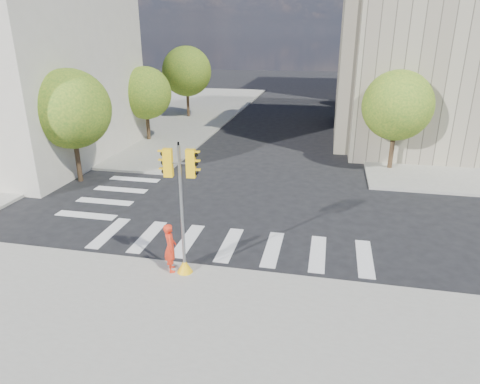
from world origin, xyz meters
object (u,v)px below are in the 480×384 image
traffic_signal (182,220)px  photographer (170,248)px  lamp_near (398,89)px  planter_wall (21,173)px  lamp_far (380,71)px

traffic_signal → photographer: traffic_signal is taller
lamp_near → traffic_signal: 20.87m
lamp_near → planter_wall: lamp_near is taller
traffic_signal → photographer: bearing=171.9°
lamp_far → planter_wall: bearing=-131.9°
traffic_signal → lamp_far: bearing=68.6°
lamp_near → traffic_signal: bearing=-116.1°
photographer → traffic_signal: bearing=-119.8°
lamp_far → traffic_signal: size_ratio=1.69×
lamp_near → traffic_signal: size_ratio=1.69×
lamp_far → traffic_signal: bearing=-105.6°
traffic_signal → photographer: 1.24m
photographer → planter_wall: photographer is taller
planter_wall → traffic_signal: bearing=-45.4°
lamp_near → traffic_signal: (-9.12, -18.62, -2.39)m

